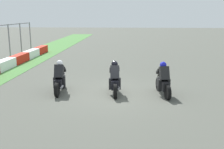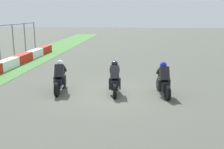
% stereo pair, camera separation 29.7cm
% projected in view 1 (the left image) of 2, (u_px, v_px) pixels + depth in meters
% --- Properties ---
extents(ground_plane, '(120.00, 120.00, 0.00)m').
position_uv_depth(ground_plane, '(113.00, 93.00, 12.35)').
color(ground_plane, '#4E5048').
extents(rider_lane_a, '(2.04, 0.61, 1.51)m').
position_uv_depth(rider_lane_a, '(163.00, 82.00, 11.98)').
color(rider_lane_a, black).
rests_on(rider_lane_a, ground_plane).
extents(rider_lane_b, '(2.04, 0.56, 1.51)m').
position_uv_depth(rider_lane_b, '(115.00, 80.00, 12.19)').
color(rider_lane_b, black).
rests_on(rider_lane_b, ground_plane).
extents(rider_lane_c, '(2.04, 0.55, 1.51)m').
position_uv_depth(rider_lane_c, '(60.00, 79.00, 12.38)').
color(rider_lane_c, black).
rests_on(rider_lane_c, ground_plane).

